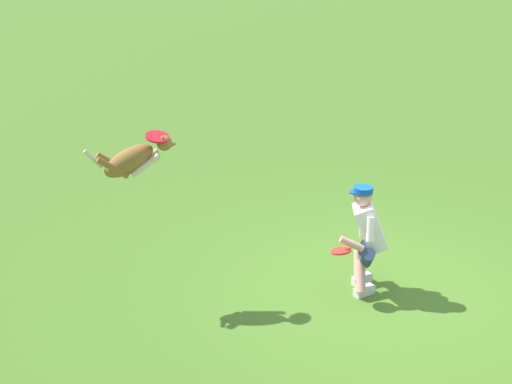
{
  "coord_description": "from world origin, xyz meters",
  "views": [
    {
      "loc": [
        5.67,
        5.47,
        4.38
      ],
      "look_at": [
        1.15,
        -0.85,
        1.26
      ],
      "focal_mm": 52.85,
      "sensor_mm": 36.0,
      "label": 1
    }
  ],
  "objects_px": {
    "dog": "(133,159)",
    "frisbee_held": "(341,251)",
    "person": "(366,235)",
    "frisbee_flying": "(157,137)"
  },
  "relations": [
    {
      "from": "dog",
      "to": "frisbee_held",
      "type": "relative_size",
      "value": 4.11
    },
    {
      "from": "frisbee_held",
      "to": "dog",
      "type": "bearing_deg",
      "value": -38.53
    },
    {
      "from": "person",
      "to": "dog",
      "type": "relative_size",
      "value": 1.35
    },
    {
      "from": "person",
      "to": "frisbee_flying",
      "type": "distance_m",
      "value": 2.63
    },
    {
      "from": "dog",
      "to": "person",
      "type": "bearing_deg",
      "value": -10.72
    },
    {
      "from": "person",
      "to": "frisbee_flying",
      "type": "bearing_deg",
      "value": 2.81
    },
    {
      "from": "frisbee_flying",
      "to": "person",
      "type": "bearing_deg",
      "value": 145.17
    },
    {
      "from": "dog",
      "to": "frisbee_flying",
      "type": "xyz_separation_m",
      "value": [
        -0.26,
        0.09,
        0.23
      ]
    },
    {
      "from": "person",
      "to": "frisbee_held",
      "type": "bearing_deg",
      "value": 38.35
    },
    {
      "from": "frisbee_held",
      "to": "person",
      "type": "bearing_deg",
      "value": -179.29
    }
  ]
}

